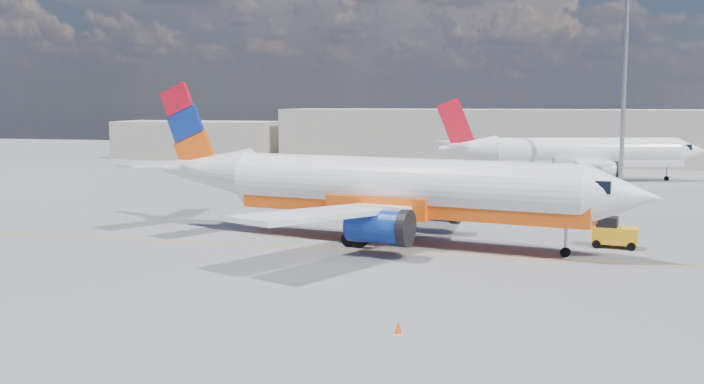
% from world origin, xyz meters
% --- Properties ---
extents(ground, '(240.00, 240.00, 0.00)m').
position_xyz_m(ground, '(0.00, 0.00, 0.00)').
color(ground, '#5B5B60').
rests_on(ground, ground).
extents(taxi_line, '(70.00, 0.15, 0.01)m').
position_xyz_m(taxi_line, '(0.00, 3.00, 0.01)').
color(taxi_line, gold).
rests_on(taxi_line, ground).
extents(terminal_main, '(70.00, 14.00, 8.00)m').
position_xyz_m(terminal_main, '(5.00, 75.00, 4.00)').
color(terminal_main, '#BCB3A2').
rests_on(terminal_main, ground).
extents(terminal_annex, '(26.00, 10.00, 6.00)m').
position_xyz_m(terminal_annex, '(-45.00, 72.00, 3.00)').
color(terminal_annex, '#BCB3A2').
rests_on(terminal_annex, ground).
extents(main_jet, '(35.92, 27.76, 10.84)m').
position_xyz_m(main_jet, '(-0.85, 6.30, 3.61)').
color(main_jet, white).
rests_on(main_jet, ground).
extents(second_jet, '(32.07, 24.48, 9.69)m').
position_xyz_m(second_jet, '(12.92, 50.51, 3.23)').
color(second_jet, white).
rests_on(second_jet, ground).
extents(gse_tug, '(2.98, 2.14, 1.96)m').
position_xyz_m(gse_tug, '(13.82, 7.95, 0.93)').
color(gse_tug, black).
rests_on(gse_tug, ground).
extents(traffic_cone, '(0.37, 0.37, 0.52)m').
position_xyz_m(traffic_cone, '(3.90, -13.88, 0.25)').
color(traffic_cone, white).
rests_on(traffic_cone, ground).
extents(floodlight_mast, '(1.58, 1.58, 21.61)m').
position_xyz_m(floodlight_mast, '(16.99, 41.44, 12.96)').
color(floodlight_mast, '#97979F').
rests_on(floodlight_mast, ground).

